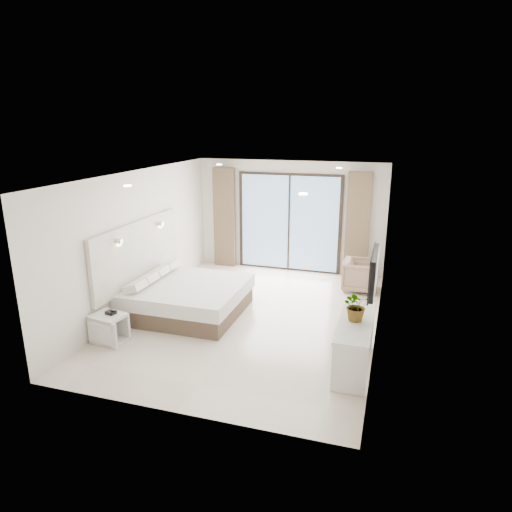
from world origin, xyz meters
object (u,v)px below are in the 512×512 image
object	(u,v)px
bed	(187,298)
nightstand	(109,328)
console_desk	(355,334)
armchair	(361,274)

from	to	relation	value
bed	nightstand	size ratio (longest dim) A/B	3.52
bed	nightstand	bearing A→B (deg)	-115.38
console_desk	bed	bearing A→B (deg)	160.53
nightstand	console_desk	size ratio (longest dim) A/B	0.38
nightstand	armchair	distance (m)	5.37
bed	armchair	distance (m)	3.84
bed	console_desk	world-z (taller)	console_desk
armchair	console_desk	bearing A→B (deg)	-176.37
bed	nightstand	world-z (taller)	bed
nightstand	armchair	size ratio (longest dim) A/B	0.79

